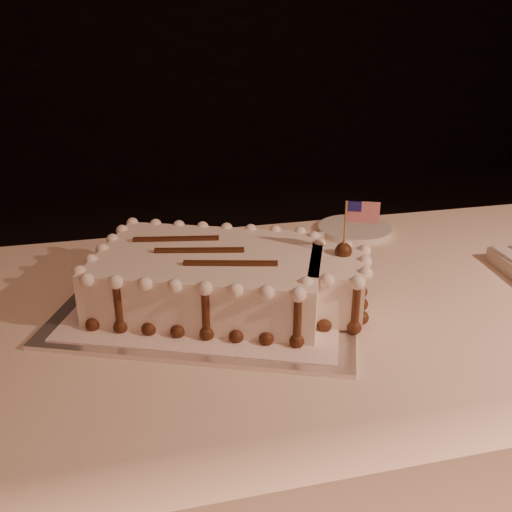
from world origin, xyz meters
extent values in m
cube|color=#FFE2C5|center=(0.00, 0.60, 0.38)|extent=(2.40, 0.80, 0.75)
cube|color=silver|center=(-0.15, 0.63, 0.75)|extent=(0.60, 0.53, 0.01)
cube|color=white|center=(-0.15, 0.63, 0.76)|extent=(0.54, 0.48, 0.00)
cube|color=white|center=(-0.15, 0.63, 0.80)|extent=(0.44, 0.37, 0.09)
cube|color=white|center=(0.05, 0.55, 0.80)|extent=(0.14, 0.17, 0.09)
sphere|color=#4A2512|center=(-0.35, 0.58, 0.77)|extent=(0.02, 0.02, 0.02)
sphere|color=#4A2512|center=(-0.31, 0.56, 0.77)|extent=(0.02, 0.02, 0.02)
sphere|color=#4A2512|center=(-0.26, 0.54, 0.77)|extent=(0.02, 0.02, 0.02)
sphere|color=#4A2512|center=(-0.22, 0.53, 0.77)|extent=(0.02, 0.02, 0.02)
sphere|color=#4A2512|center=(-0.18, 0.51, 0.77)|extent=(0.02, 0.02, 0.02)
sphere|color=#4A2512|center=(-0.14, 0.49, 0.77)|extent=(0.02, 0.02, 0.02)
sphere|color=#4A2512|center=(-0.09, 0.47, 0.77)|extent=(0.02, 0.02, 0.02)
sphere|color=#4A2512|center=(-0.05, 0.46, 0.77)|extent=(0.02, 0.02, 0.02)
sphere|color=#4A2512|center=(-0.03, 0.49, 0.77)|extent=(0.02, 0.02, 0.02)
sphere|color=#4A2512|center=(0.01, 0.49, 0.77)|extent=(0.02, 0.02, 0.02)
sphere|color=#4A2512|center=(0.05, 0.47, 0.77)|extent=(0.02, 0.02, 0.02)
sphere|color=#4A2512|center=(0.07, 0.50, 0.77)|extent=(0.02, 0.02, 0.02)
sphere|color=#4A2512|center=(0.09, 0.54, 0.77)|extent=(0.02, 0.02, 0.02)
sphere|color=#4A2512|center=(0.11, 0.59, 0.77)|extent=(0.02, 0.02, 0.02)
sphere|color=#4A2512|center=(0.09, 0.61, 0.77)|extent=(0.02, 0.02, 0.02)
sphere|color=#4A2512|center=(0.04, 0.63, 0.77)|extent=(0.02, 0.02, 0.02)
sphere|color=#4A2512|center=(0.04, 0.67, 0.77)|extent=(0.02, 0.02, 0.02)
sphere|color=#4A2512|center=(0.03, 0.69, 0.77)|extent=(0.02, 0.02, 0.02)
sphere|color=#4A2512|center=(-0.02, 0.71, 0.77)|extent=(0.02, 0.02, 0.02)
sphere|color=#4A2512|center=(-0.06, 0.73, 0.77)|extent=(0.02, 0.02, 0.02)
sphere|color=#4A2512|center=(-0.10, 0.75, 0.77)|extent=(0.02, 0.02, 0.02)
sphere|color=#4A2512|center=(-0.14, 0.76, 0.77)|extent=(0.02, 0.02, 0.02)
sphere|color=#4A2512|center=(-0.19, 0.78, 0.77)|extent=(0.02, 0.02, 0.02)
sphere|color=#4A2512|center=(-0.23, 0.80, 0.77)|extent=(0.02, 0.02, 0.02)
sphere|color=#4A2512|center=(-0.27, 0.82, 0.77)|extent=(0.02, 0.02, 0.02)
sphere|color=#4A2512|center=(-0.29, 0.78, 0.77)|extent=(0.02, 0.02, 0.02)
sphere|color=#4A2512|center=(-0.31, 0.74, 0.77)|extent=(0.02, 0.02, 0.02)
sphere|color=#4A2512|center=(-0.33, 0.70, 0.77)|extent=(0.02, 0.02, 0.02)
sphere|color=#4A2512|center=(-0.34, 0.65, 0.77)|extent=(0.02, 0.02, 0.02)
sphere|color=#4A2512|center=(-0.36, 0.61, 0.77)|extent=(0.02, 0.02, 0.02)
sphere|color=white|center=(-0.35, 0.58, 0.85)|extent=(0.02, 0.02, 0.02)
sphere|color=white|center=(-0.31, 0.56, 0.85)|extent=(0.02, 0.02, 0.02)
sphere|color=white|center=(-0.26, 0.54, 0.85)|extent=(0.02, 0.02, 0.02)
sphere|color=white|center=(-0.22, 0.53, 0.85)|extent=(0.02, 0.02, 0.02)
sphere|color=white|center=(-0.18, 0.51, 0.85)|extent=(0.02, 0.02, 0.02)
sphere|color=white|center=(-0.14, 0.49, 0.85)|extent=(0.02, 0.02, 0.02)
sphere|color=white|center=(-0.09, 0.47, 0.85)|extent=(0.02, 0.02, 0.02)
sphere|color=white|center=(-0.05, 0.46, 0.85)|extent=(0.02, 0.02, 0.02)
sphere|color=white|center=(-0.03, 0.49, 0.85)|extent=(0.02, 0.02, 0.02)
sphere|color=white|center=(0.01, 0.49, 0.85)|extent=(0.02, 0.02, 0.02)
sphere|color=white|center=(0.05, 0.47, 0.85)|extent=(0.02, 0.02, 0.02)
sphere|color=white|center=(0.07, 0.50, 0.85)|extent=(0.02, 0.02, 0.02)
sphere|color=white|center=(0.09, 0.54, 0.85)|extent=(0.02, 0.02, 0.02)
sphere|color=white|center=(0.11, 0.59, 0.85)|extent=(0.02, 0.02, 0.02)
sphere|color=white|center=(0.09, 0.61, 0.85)|extent=(0.02, 0.02, 0.02)
sphere|color=white|center=(0.04, 0.63, 0.85)|extent=(0.02, 0.02, 0.02)
sphere|color=white|center=(0.04, 0.67, 0.85)|extent=(0.02, 0.02, 0.02)
sphere|color=white|center=(0.03, 0.69, 0.85)|extent=(0.02, 0.02, 0.02)
sphere|color=white|center=(-0.02, 0.71, 0.85)|extent=(0.02, 0.02, 0.02)
sphere|color=white|center=(-0.06, 0.73, 0.85)|extent=(0.02, 0.02, 0.02)
sphere|color=white|center=(-0.10, 0.75, 0.85)|extent=(0.02, 0.02, 0.02)
sphere|color=white|center=(-0.14, 0.76, 0.85)|extent=(0.02, 0.02, 0.02)
sphere|color=white|center=(-0.19, 0.78, 0.85)|extent=(0.02, 0.02, 0.02)
sphere|color=white|center=(-0.23, 0.80, 0.85)|extent=(0.02, 0.02, 0.02)
sphere|color=white|center=(-0.27, 0.82, 0.85)|extent=(0.02, 0.02, 0.02)
sphere|color=white|center=(-0.29, 0.78, 0.85)|extent=(0.02, 0.02, 0.02)
sphere|color=white|center=(-0.31, 0.74, 0.85)|extent=(0.02, 0.02, 0.02)
sphere|color=white|center=(-0.33, 0.70, 0.85)|extent=(0.02, 0.02, 0.02)
sphere|color=white|center=(-0.34, 0.65, 0.85)|extent=(0.02, 0.02, 0.02)
sphere|color=white|center=(-0.36, 0.61, 0.85)|extent=(0.02, 0.02, 0.02)
cylinder|color=#4A2512|center=(-0.31, 0.56, 0.80)|extent=(0.01, 0.01, 0.08)
sphere|color=#4A2512|center=(-0.31, 0.56, 0.77)|extent=(0.02, 0.02, 0.02)
cylinder|color=#4A2512|center=(-0.18, 0.51, 0.80)|extent=(0.01, 0.01, 0.08)
sphere|color=#4A2512|center=(-0.18, 0.51, 0.77)|extent=(0.02, 0.02, 0.02)
cylinder|color=#4A2512|center=(-0.05, 0.46, 0.80)|extent=(0.01, 0.01, 0.08)
sphere|color=#4A2512|center=(-0.05, 0.46, 0.77)|extent=(0.02, 0.02, 0.02)
cylinder|color=#4A2512|center=(0.05, 0.47, 0.80)|extent=(0.01, 0.01, 0.08)
sphere|color=#4A2512|center=(0.05, 0.47, 0.77)|extent=(0.02, 0.02, 0.02)
cylinder|color=#4A2512|center=(0.11, 0.59, 0.80)|extent=(0.01, 0.01, 0.08)
sphere|color=#4A2512|center=(0.11, 0.59, 0.77)|extent=(0.02, 0.02, 0.02)
cylinder|color=#4A2512|center=(0.04, 0.67, 0.80)|extent=(0.01, 0.01, 0.08)
sphere|color=#4A2512|center=(0.04, 0.67, 0.77)|extent=(0.02, 0.02, 0.02)
cylinder|color=#4A2512|center=(-0.06, 0.73, 0.80)|extent=(0.01, 0.01, 0.08)
sphere|color=#4A2512|center=(-0.06, 0.73, 0.77)|extent=(0.02, 0.02, 0.02)
cylinder|color=#4A2512|center=(-0.19, 0.78, 0.80)|extent=(0.01, 0.01, 0.08)
sphere|color=#4A2512|center=(-0.19, 0.78, 0.77)|extent=(0.02, 0.02, 0.02)
cylinder|color=#4A2512|center=(-0.29, 0.78, 0.80)|extent=(0.01, 0.01, 0.08)
sphere|color=#4A2512|center=(-0.29, 0.78, 0.77)|extent=(0.02, 0.02, 0.02)
cylinder|color=#4A2512|center=(-0.34, 0.65, 0.80)|extent=(0.01, 0.01, 0.08)
sphere|color=#4A2512|center=(-0.34, 0.65, 0.77)|extent=(0.02, 0.02, 0.02)
cube|color=#4A2512|center=(-0.20, 0.70, 0.85)|extent=(0.15, 0.04, 0.01)
cube|color=#4A2512|center=(-0.17, 0.64, 0.85)|extent=(0.15, 0.04, 0.01)
cube|color=#4A2512|center=(-0.13, 0.58, 0.85)|extent=(0.15, 0.05, 0.01)
sphere|color=#4A2512|center=(0.06, 0.57, 0.86)|extent=(0.03, 0.03, 0.03)
cylinder|color=#AE8A4A|center=(0.06, 0.57, 0.89)|extent=(0.00, 0.00, 0.11)
cube|color=red|center=(0.09, 0.56, 0.92)|extent=(0.05, 0.02, 0.04)
cube|color=navy|center=(0.08, 0.57, 0.93)|extent=(0.02, 0.01, 0.02)
cylinder|color=silver|center=(0.23, 0.91, 0.76)|extent=(0.17, 0.17, 0.01)
camera|label=1|loc=(-0.28, -0.24, 1.22)|focal=40.00mm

